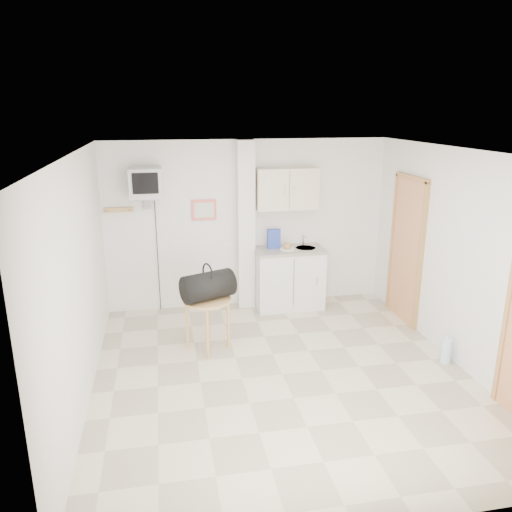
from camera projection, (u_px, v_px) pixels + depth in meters
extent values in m
plane|color=beige|center=(282.00, 374.00, 5.70)|extent=(4.50, 4.50, 0.00)
cube|color=white|center=(248.00, 224.00, 7.46)|extent=(4.20, 0.04, 2.50)
cube|color=white|center=(368.00, 378.00, 3.23)|extent=(4.20, 0.04, 2.50)
cube|color=white|center=(79.00, 283.00, 4.97)|extent=(0.04, 4.50, 2.50)
cube|color=white|center=(461.00, 260.00, 5.73)|extent=(0.04, 4.50, 2.50)
cube|color=white|center=(286.00, 152.00, 4.99)|extent=(4.20, 4.50, 0.04)
cube|color=white|center=(246.00, 226.00, 7.35)|extent=(0.25, 0.22, 2.50)
cube|color=#E5645A|center=(204.00, 210.00, 7.26)|extent=(0.36, 0.03, 0.30)
cube|color=silver|center=(204.00, 210.00, 7.24)|extent=(0.28, 0.01, 0.22)
cube|color=tan|center=(119.00, 210.00, 7.02)|extent=(0.40, 0.05, 0.06)
cube|color=white|center=(227.00, 245.00, 7.48)|extent=(0.15, 0.02, 0.08)
cylinder|color=tan|center=(107.00, 212.00, 6.94)|extent=(0.02, 0.08, 0.02)
cylinder|color=tan|center=(130.00, 211.00, 6.99)|extent=(0.02, 0.08, 0.02)
cube|color=brown|center=(406.00, 251.00, 6.97)|extent=(0.04, 0.75, 2.00)
cube|color=olive|center=(406.00, 251.00, 6.97)|extent=(0.06, 0.87, 2.06)
cube|color=silver|center=(289.00, 279.00, 7.54)|extent=(1.00, 0.55, 0.88)
cube|color=gray|center=(289.00, 250.00, 7.41)|extent=(1.03, 0.58, 0.04)
cylinder|color=#B7B7BA|center=(306.00, 249.00, 7.46)|extent=(0.30, 0.30, 0.05)
cylinder|color=#B7B7BA|center=(303.00, 240.00, 7.56)|extent=(0.02, 0.02, 0.16)
cylinder|color=#B7B7BA|center=(304.00, 236.00, 7.48)|extent=(0.02, 0.13, 0.02)
cube|color=beige|center=(287.00, 188.00, 7.26)|extent=(0.90, 0.32, 0.60)
cube|color=#263CA1|center=(274.00, 239.00, 7.38)|extent=(0.19, 0.07, 0.29)
cylinder|color=white|center=(287.00, 249.00, 7.35)|extent=(0.22, 0.22, 0.01)
sphere|color=tan|center=(287.00, 246.00, 7.34)|extent=(0.11, 0.11, 0.11)
cube|color=slate|center=(147.00, 198.00, 6.92)|extent=(0.36, 0.32, 0.02)
cube|color=slate|center=(147.00, 202.00, 7.06)|extent=(0.10, 0.06, 0.20)
cube|color=#B6B6B9|center=(146.00, 183.00, 6.79)|extent=(0.44, 0.42, 0.40)
cube|color=black|center=(145.00, 183.00, 6.58)|extent=(0.34, 0.02, 0.28)
cylinder|color=black|center=(158.00, 254.00, 7.31)|extent=(0.01, 0.01, 1.73)
cylinder|color=tan|center=(207.00, 300.00, 6.16)|extent=(0.59, 0.59, 0.03)
cylinder|color=tan|center=(228.00, 324.00, 6.27)|extent=(0.04, 0.04, 0.64)
cylinder|color=tan|center=(208.00, 316.00, 6.50)|extent=(0.04, 0.04, 0.64)
cylinder|color=tan|center=(187.00, 325.00, 6.23)|extent=(0.04, 0.04, 0.64)
cylinder|color=tan|center=(208.00, 333.00, 6.01)|extent=(0.04, 0.04, 0.64)
cylinder|color=black|center=(208.00, 286.00, 6.09)|extent=(0.71, 0.56, 0.35)
torus|color=black|center=(208.00, 273.00, 6.04)|extent=(0.12, 0.25, 0.26)
cylinder|color=#B0D9EC|center=(446.00, 351.00, 5.93)|extent=(0.12, 0.12, 0.31)
cylinder|color=#B0D9EC|center=(448.00, 338.00, 5.88)|extent=(0.03, 0.03, 0.04)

